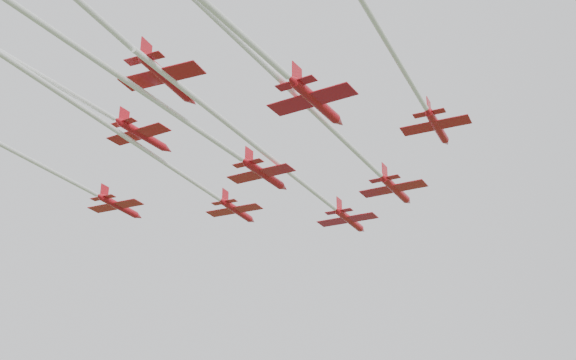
# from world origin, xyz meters

# --- Properties ---
(jet_lead) EXTENTS (24.87, 53.69, 2.71)m
(jet_lead) POSITION_xyz_m (-2.07, 4.39, 61.32)
(jet_lead) COLOR red
(jet_row2_left) EXTENTS (23.04, 54.45, 2.45)m
(jet_row2_left) POSITION_xyz_m (-18.26, -2.67, 60.99)
(jet_row2_left) COLOR red
(jet_row2_right) EXTENTS (28.68, 59.60, 2.68)m
(jet_row2_right) POSITION_xyz_m (2.49, -10.37, 61.17)
(jet_row2_right) COLOR red
(jet_row3_left) EXTENTS (22.87, 54.17, 2.40)m
(jet_row3_left) POSITION_xyz_m (-34.32, -7.05, 60.42)
(jet_row3_left) COLOR red
(jet_row3_mid) EXTENTS (29.97, 60.40, 2.58)m
(jet_row3_mid) POSITION_xyz_m (-15.08, -19.33, 60.28)
(jet_row3_mid) COLOR red
(jet_row3_right) EXTENTS (19.60, 45.91, 2.36)m
(jet_row3_right) POSITION_xyz_m (9.08, -21.68, 62.28)
(jet_row3_right) COLOR red
(jet_row4_left) EXTENTS (31.30, 61.03, 2.35)m
(jet_row4_left) POSITION_xyz_m (-29.32, -29.36, 61.81)
(jet_row4_left) COLOR red
(jet_row4_right) EXTENTS (32.67, 62.64, 2.76)m
(jet_row4_right) POSITION_xyz_m (-8.64, -37.50, 60.52)
(jet_row4_right) COLOR red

